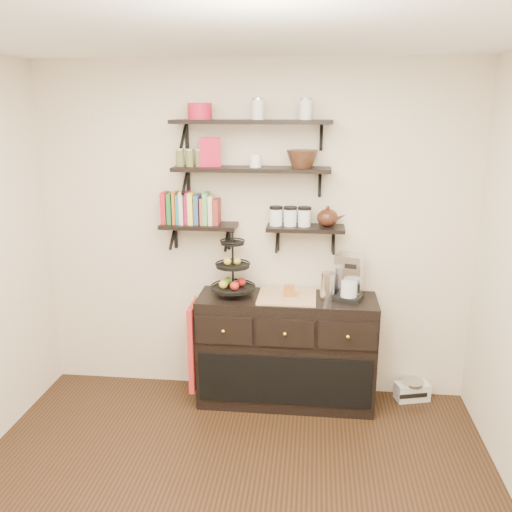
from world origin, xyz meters
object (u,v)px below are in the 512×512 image
Objects in this scene: radio at (412,390)px; fruit_stand at (233,274)px; coffee_maker at (349,277)px; sideboard at (286,350)px.

fruit_stand is at bearing 169.37° from radio.
radio is at bearing 29.56° from coffee_maker.
sideboard reaches higher than radio.
coffee_maker is at bearing 1.35° from fruit_stand.
fruit_stand is (-0.42, 0.00, 0.62)m from sideboard.
fruit_stand reaches higher than coffee_maker.
fruit_stand is 1.71× the size of radio.
radio is (1.46, 0.13, -0.99)m from fruit_stand.
fruit_stand is at bearing 179.50° from sideboard.
coffee_maker is at bearing 174.90° from radio.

